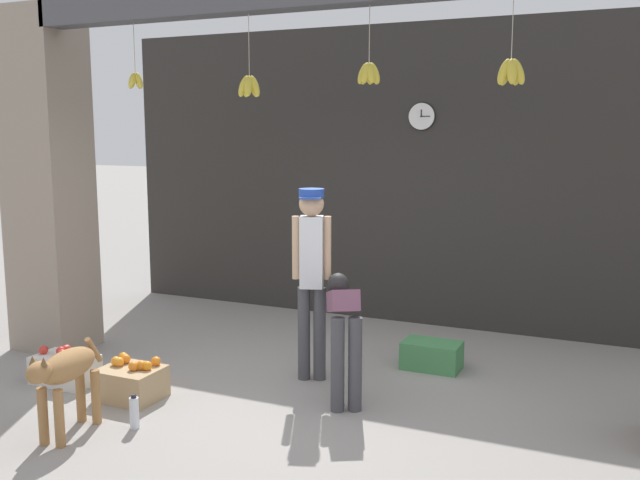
{
  "coord_description": "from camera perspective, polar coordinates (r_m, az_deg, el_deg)",
  "views": [
    {
      "loc": [
        2.48,
        -5.07,
        2.22
      ],
      "look_at": [
        0.0,
        0.4,
        1.29
      ],
      "focal_mm": 40.0,
      "sensor_mm": 36.0,
      "label": 1
    }
  ],
  "objects": [
    {
      "name": "ground_plane",
      "position": [
        6.06,
        -1.61,
        -12.66
      ],
      "size": [
        60.0,
        60.0,
        0.0
      ],
      "primitive_type": "plane",
      "color": "gray"
    },
    {
      "name": "shop_back_wall",
      "position": [
        8.21,
        6.79,
        5.1
      ],
      "size": [
        7.18,
        0.12,
        3.39
      ],
      "primitive_type": "cube",
      "color": "#2D2B28",
      "rests_on": "ground_plane"
    },
    {
      "name": "shop_pillar_left",
      "position": [
        7.64,
        -20.9,
        4.31
      ],
      "size": [
        0.7,
        0.6,
        3.39
      ],
      "primitive_type": "cube",
      "color": "gray",
      "rests_on": "ground_plane"
    },
    {
      "name": "dog",
      "position": [
        5.56,
        -19.68,
        -10.04
      ],
      "size": [
        0.29,
        0.83,
        0.69
      ],
      "rotation": [
        0.0,
        0.0,
        -1.45
      ],
      "color": "#9E7042",
      "rests_on": "ground_plane"
    },
    {
      "name": "shopkeeper",
      "position": [
        6.25,
        -0.68,
        -2.22
      ],
      "size": [
        0.33,
        0.3,
        1.72
      ],
      "rotation": [
        0.0,
        0.0,
        3.49
      ],
      "color": "#424247",
      "rests_on": "ground_plane"
    },
    {
      "name": "worker_stooping",
      "position": [
        5.83,
        1.89,
        -6.73
      ],
      "size": [
        0.51,
        0.72,
        0.99
      ],
      "rotation": [
        0.0,
        0.0,
        0.51
      ],
      "color": "#424247",
      "rests_on": "ground_plane"
    },
    {
      "name": "fruit_crate_oranges",
      "position": [
        6.24,
        -14.86,
        -10.9
      ],
      "size": [
        0.49,
        0.41,
        0.34
      ],
      "color": "tan",
      "rests_on": "ground_plane"
    },
    {
      "name": "fruit_crate_apples",
      "position": [
        6.78,
        -19.73,
        -9.63
      ],
      "size": [
        0.55,
        0.35,
        0.32
      ],
      "color": "silver",
      "rests_on": "ground_plane"
    },
    {
      "name": "produce_box_green",
      "position": [
        6.84,
        8.93,
        -9.09
      ],
      "size": [
        0.54,
        0.33,
        0.26
      ],
      "primitive_type": "cube",
      "color": "#42844C",
      "rests_on": "ground_plane"
    },
    {
      "name": "water_bottle",
      "position": [
        5.66,
        -14.64,
        -13.21
      ],
      "size": [
        0.07,
        0.07,
        0.27
      ],
      "color": "silver",
      "rests_on": "ground_plane"
    },
    {
      "name": "wall_clock",
      "position": [
        8.06,
        8.14,
        9.77
      ],
      "size": [
        0.31,
        0.03,
        0.31
      ],
      "color": "black"
    }
  ]
}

